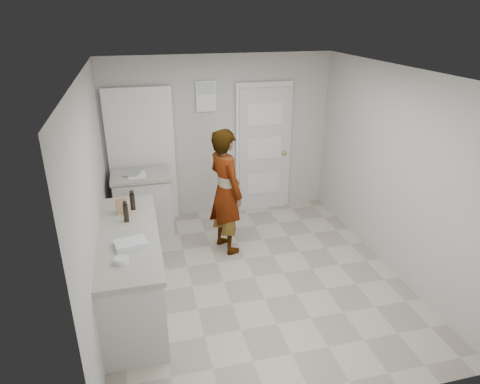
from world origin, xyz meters
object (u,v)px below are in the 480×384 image
object	(u,v)px
cake_mix_box	(122,206)
baking_dish	(131,244)
person	(226,191)
oil_cruet_b	(126,212)
egg_bowl	(121,260)
spice_jar	(129,212)
oil_cruet_a	(132,200)

from	to	relation	value
cake_mix_box	baking_dish	world-z (taller)	cake_mix_box
person	cake_mix_box	bearing A→B (deg)	90.85
person	cake_mix_box	distance (m)	1.42
person	oil_cruet_b	distance (m)	1.47
oil_cruet_b	egg_bowl	world-z (taller)	oil_cruet_b
cake_mix_box	baking_dish	bearing A→B (deg)	-96.14
cake_mix_box	spice_jar	xyz separation A→B (m)	(0.07, -0.07, -0.06)
spice_jar	oil_cruet_a	size ratio (longest dim) A/B	0.34
oil_cruet_b	baking_dish	world-z (taller)	oil_cruet_b
cake_mix_box	oil_cruet_b	bearing A→B (deg)	-89.75
person	oil_cruet_b	xyz separation A→B (m)	(-1.27, -0.71, 0.19)
person	egg_bowl	xyz separation A→B (m)	(-1.33, -1.56, 0.09)
oil_cruet_a	oil_cruet_b	xyz separation A→B (m)	(-0.08, -0.30, 0.00)
cake_mix_box	spice_jar	world-z (taller)	cake_mix_box
baking_dish	egg_bowl	world-z (taller)	baking_dish
baking_dish	egg_bowl	bearing A→B (deg)	-106.65
baking_dish	egg_bowl	size ratio (longest dim) A/B	2.49
person	oil_cruet_b	bearing A→B (deg)	99.49
oil_cruet_b	baking_dish	xyz separation A→B (m)	(0.03, -0.56, -0.10)
spice_jar	oil_cruet_a	world-z (taller)	oil_cruet_a
baking_dish	egg_bowl	distance (m)	0.30
cake_mix_box	baking_dish	size ratio (longest dim) A/B	0.59
spice_jar	baking_dish	distance (m)	0.71
oil_cruet_b	oil_cruet_a	bearing A→B (deg)	75.80
spice_jar	baking_dish	size ratio (longest dim) A/B	0.24
person	baking_dish	distance (m)	1.78
oil_cruet_a	oil_cruet_b	world-z (taller)	oil_cruet_b
cake_mix_box	egg_bowl	world-z (taller)	cake_mix_box
person	oil_cruet_a	xyz separation A→B (m)	(-1.20, -0.41, 0.18)
oil_cruet_a	baking_dish	distance (m)	0.86
cake_mix_box	egg_bowl	xyz separation A→B (m)	(-0.01, -1.07, -0.07)
egg_bowl	oil_cruet_b	bearing A→B (deg)	86.40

